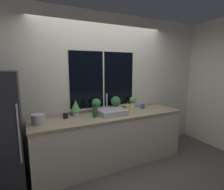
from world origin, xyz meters
The scene contains 14 objects.
ground_plane centered at (0.00, 0.00, 0.00)m, with size 14.00×14.00×0.00m, color #4C4742.
wall_back centered at (0.00, 0.68, 1.35)m, with size 8.00×0.09×2.70m.
wall_right centered at (2.33, 1.50, 1.35)m, with size 0.06×7.00×2.70m.
counter centered at (0.00, 0.30, 0.45)m, with size 2.69×0.63×0.91m.
sink centered at (0.02, 0.32, 0.95)m, with size 0.47×0.42×0.34m.
potted_plant_far_left centered at (-0.57, 0.54, 1.06)m, with size 0.17×0.17×0.27m.
potted_plant_center_left centered at (-0.19, 0.54, 1.07)m, with size 0.16×0.16×0.27m.
potted_plant_center_right centered at (0.20, 0.54, 1.07)m, with size 0.19×0.19×0.27m.
potted_plant_far_right centered at (0.59, 0.54, 1.04)m, with size 0.13×0.13×0.24m.
soap_bottle centered at (0.33, 0.30, 1.00)m, with size 0.07×0.07×0.21m.
bottle_tall centered at (-0.31, 0.30, 1.00)m, with size 0.08×0.08×0.22m.
mug_black centered at (-0.76, 0.46, 0.95)m, with size 0.08×0.08×0.08m.
mug_blue centered at (0.76, 0.43, 0.95)m, with size 0.08×0.08×0.09m.
kettle centered at (-1.18, 0.36, 0.98)m, with size 0.19×0.19×0.16m.
Camera 1 is at (-1.32, -2.34, 1.75)m, focal length 28.00 mm.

